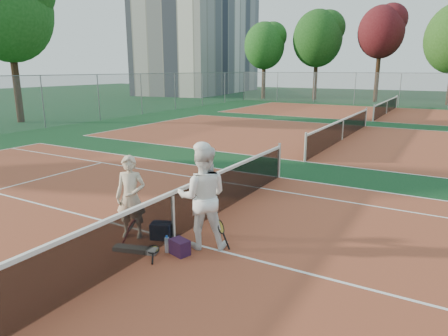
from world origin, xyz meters
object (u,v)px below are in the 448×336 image
object	(u,v)px
net_main	(173,215)
racket_black_held	(221,235)
racket_spare	(153,251)
player_a	(131,197)
sports_bag_purple	(180,247)
sports_bag_navy	(162,231)
water_bottle	(167,245)
racket_red	(132,233)
player_b	(203,197)
apartment_block	(202,39)

from	to	relation	value
net_main	racket_black_held	world-z (taller)	net_main
racket_black_held	racket_spare	world-z (taller)	racket_black_held
player_a	sports_bag_purple	size ratio (longest dim) A/B	4.73
sports_bag_navy	water_bottle	world-z (taller)	sports_bag_navy
racket_black_held	sports_bag_navy	bearing A→B (deg)	-2.30
net_main	racket_red	xyz separation A→B (m)	(-0.51, -0.65, -0.24)
player_b	racket_red	world-z (taller)	player_b
player_b	water_bottle	xyz separation A→B (m)	(-0.43, -0.59, -0.85)
apartment_block	water_bottle	xyz separation A→B (m)	(28.26, -44.55, -7.35)
sports_bag_navy	net_main	bearing A→B (deg)	21.62
racket_black_held	racket_spare	xyz separation A→B (m)	(-0.99, -0.81, -0.23)
net_main	apartment_block	xyz separation A→B (m)	(-28.00, 44.00, 6.99)
net_main	racket_red	distance (m)	0.86
racket_black_held	water_bottle	distance (m)	1.03
apartment_block	water_bottle	size ratio (longest dim) A/B	73.33
racket_black_held	water_bottle	bearing A→B (deg)	28.81
racket_red	racket_spare	distance (m)	0.60
apartment_block	sports_bag_purple	world-z (taller)	apartment_block
water_bottle	player_a	bearing A→B (deg)	167.68
player_b	racket_spare	xyz separation A→B (m)	(-0.64, -0.75, -0.94)
racket_spare	sports_bag_navy	size ratio (longest dim) A/B	1.41
sports_bag_navy	sports_bag_purple	bearing A→B (deg)	-28.48
player_b	racket_black_held	distance (m)	0.80
apartment_block	water_bottle	bearing A→B (deg)	-57.61
sports_bag_navy	sports_bag_purple	world-z (taller)	sports_bag_navy
racket_black_held	sports_bag_purple	xyz separation A→B (m)	(-0.53, -0.60, -0.14)
player_a	apartment_block	bearing A→B (deg)	99.67
apartment_block	racket_black_held	world-z (taller)	apartment_block
net_main	apartment_block	size ratio (longest dim) A/B	0.50
apartment_block	sports_bag_navy	world-z (taller)	apartment_block
racket_red	player_b	bearing A→B (deg)	13.23
apartment_block	racket_black_held	size ratio (longest dim) A/B	38.78
racket_spare	sports_bag_navy	xyz separation A→B (m)	(-0.28, 0.62, 0.12)
apartment_block	sports_bag_purple	size ratio (longest dim) A/B	61.28
player_b	sports_bag_purple	world-z (taller)	player_b
water_bottle	sports_bag_navy	bearing A→B (deg)	136.67
apartment_block	racket_black_held	distance (m)	53.12
apartment_block	player_b	size ratio (longest dim) A/B	11.04
water_bottle	player_b	bearing A→B (deg)	54.19
sports_bag_navy	sports_bag_purple	xyz separation A→B (m)	(0.74, -0.40, -0.02)
player_b	racket_spare	bearing A→B (deg)	19.72
net_main	water_bottle	size ratio (longest dim) A/B	36.60
player_a	racket_red	bearing A→B (deg)	-70.50
player_b	water_bottle	distance (m)	1.12
net_main	sports_bag_navy	xyz separation A→B (m)	(-0.23, -0.09, -0.34)
player_a	player_b	xyz separation A→B (m)	(1.49, 0.36, 0.15)
racket_black_held	sports_bag_navy	size ratio (longest dim) A/B	1.33
sports_bag_purple	water_bottle	world-z (taller)	water_bottle
net_main	water_bottle	world-z (taller)	net_main
apartment_block	racket_black_held	xyz separation A→B (m)	(29.04, -43.89, -7.22)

